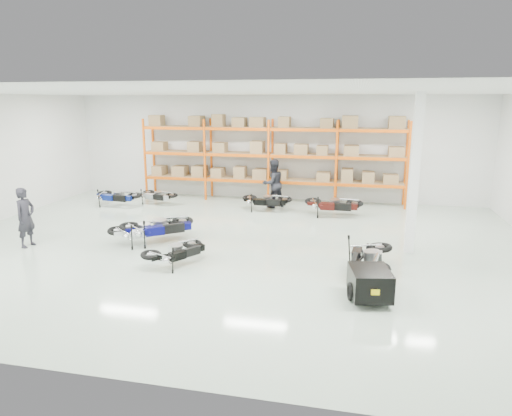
% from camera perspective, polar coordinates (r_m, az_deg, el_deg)
% --- Properties ---
extents(room, '(18.00, 18.00, 18.00)m').
position_cam_1_polar(room, '(13.35, -3.34, 4.61)').
color(room, '#ABBFAC').
rests_on(room, ground).
extents(pallet_rack, '(11.28, 0.98, 3.62)m').
position_cam_1_polar(pallet_rack, '(19.59, 1.82, 7.40)').
color(pallet_rack, '#E6580C').
rests_on(pallet_rack, ground).
extents(structural_column, '(0.25, 0.25, 4.50)m').
position_cam_1_polar(structural_column, '(13.45, 19.19, 3.96)').
color(structural_column, white).
rests_on(structural_column, ground).
extents(moto_blue_centre, '(2.18, 2.00, 1.29)m').
position_cam_1_polar(moto_blue_centre, '(14.32, -12.09, -1.78)').
color(moto_blue_centre, '#080852').
rests_on(moto_blue_centre, ground).
extents(moto_silver_left, '(1.91, 1.83, 1.15)m').
position_cam_1_polar(moto_silver_left, '(14.26, -13.88, -2.22)').
color(moto_silver_left, silver).
rests_on(moto_silver_left, ground).
extents(moto_black_far_left, '(1.51, 1.77, 1.03)m').
position_cam_1_polar(moto_black_far_left, '(12.22, -9.90, -4.90)').
color(moto_black_far_left, black).
rests_on(moto_black_far_left, ground).
extents(moto_touring_right, '(1.11, 1.98, 1.24)m').
position_cam_1_polar(moto_touring_right, '(11.70, 13.91, -5.41)').
color(moto_touring_right, black).
rests_on(moto_touring_right, ground).
extents(trailer, '(1.00, 1.77, 0.72)m').
position_cam_1_polar(trailer, '(10.25, 14.04, -9.07)').
color(trailer, black).
rests_on(trailer, ground).
extents(moto_back_a, '(1.86, 1.08, 1.15)m').
position_cam_1_polar(moto_back_a, '(19.67, -17.09, 1.78)').
color(moto_back_a, navy).
rests_on(moto_back_a, ground).
extents(moto_back_b, '(1.71, 1.20, 1.01)m').
position_cam_1_polar(moto_back_b, '(19.67, -12.33, 1.87)').
color(moto_back_b, '#A4A9AD').
rests_on(moto_back_b, ground).
extents(moto_back_c, '(1.73, 0.87, 1.12)m').
position_cam_1_polar(moto_back_c, '(18.03, 1.26, 1.32)').
color(moto_back_c, black).
rests_on(moto_back_c, ground).
extents(moto_back_d, '(1.90, 0.97, 1.22)m').
position_cam_1_polar(moto_back_d, '(17.40, 9.64, 0.87)').
color(moto_back_d, '#3A0E0B').
rests_on(moto_back_d, ground).
extents(person_left, '(0.49, 0.69, 1.78)m').
position_cam_1_polar(person_left, '(15.10, -26.85, -1.05)').
color(person_left, '#212028').
rests_on(person_left, ground).
extents(person_back, '(1.21, 1.19, 1.96)m').
position_cam_1_polar(person_back, '(18.54, 2.16, 3.08)').
color(person_back, black).
rests_on(person_back, ground).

